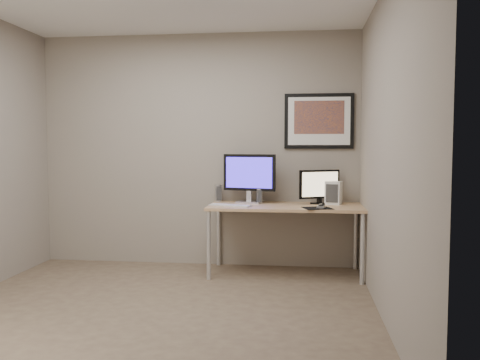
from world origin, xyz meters
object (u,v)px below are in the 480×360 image
(desk, at_px, (285,211))
(keyboard, at_px, (230,205))
(monitor_large, at_px, (249,176))
(monitor_tv, at_px, (319,186))
(speaker_left, at_px, (218,193))
(speaker_right, at_px, (259,196))
(fan_unit, at_px, (333,193))
(framed_art, at_px, (319,121))

(desk, height_order, keyboard, keyboard)
(monitor_large, distance_m, monitor_tv, 0.76)
(speaker_left, height_order, speaker_right, speaker_left)
(speaker_left, height_order, keyboard, speaker_left)
(speaker_left, bearing_deg, keyboard, -83.84)
(fan_unit, bearing_deg, monitor_tv, -165.12)
(speaker_left, relative_size, speaker_right, 1.18)
(desk, xyz_separation_m, fan_unit, (0.50, 0.14, 0.19))
(monitor_large, xyz_separation_m, keyboard, (-0.17, -0.29, -0.29))
(framed_art, relative_size, keyboard, 1.67)
(desk, distance_m, monitor_large, 0.55)
(monitor_large, relative_size, monitor_tv, 1.34)
(monitor_large, bearing_deg, fan_unit, 11.34)
(framed_art, xyz_separation_m, speaker_right, (-0.63, -0.20, -0.81))
(framed_art, distance_m, fan_unit, 0.81)
(monitor_large, height_order, fan_unit, monitor_large)
(monitor_tv, height_order, speaker_right, monitor_tv)
(monitor_tv, relative_size, speaker_left, 2.27)
(desk, relative_size, fan_unit, 6.50)
(speaker_left, height_order, fan_unit, fan_unit)
(speaker_right, bearing_deg, fan_unit, -7.23)
(desk, distance_m, speaker_left, 0.81)
(keyboard, relative_size, fan_unit, 1.83)
(desk, distance_m, framed_art, 1.07)
(desk, height_order, monitor_large, monitor_large)
(speaker_left, distance_m, keyboard, 0.45)
(desk, distance_m, keyboard, 0.59)
(monitor_large, height_order, keyboard, monitor_large)
(monitor_large, relative_size, speaker_left, 3.04)
(framed_art, xyz_separation_m, monitor_tv, (0.01, -0.18, -0.70))
(speaker_left, bearing_deg, monitor_large, -35.45)
(desk, relative_size, monitor_large, 2.78)
(framed_art, distance_m, speaker_right, 1.05)
(speaker_right, bearing_deg, monitor_large, 163.75)
(speaker_left, xyz_separation_m, fan_unit, (1.26, -0.12, 0.03))
(speaker_right, bearing_deg, desk, -32.56)
(desk, height_order, framed_art, framed_art)
(monitor_tv, xyz_separation_m, fan_unit, (0.15, -0.01, -0.07))
(desk, height_order, speaker_right, speaker_right)
(speaker_left, bearing_deg, monitor_tv, -24.56)
(desk, relative_size, speaker_left, 8.44)
(monitor_large, distance_m, keyboard, 0.44)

